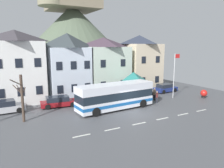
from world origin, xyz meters
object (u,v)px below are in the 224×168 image
at_px(parked_car_01, 4,107).
at_px(parked_car_03, 142,92).
at_px(harbour_buoy, 204,93).
at_px(townhouse_00, 17,66).
at_px(pedestrian_01, 157,97).
at_px(pedestrian_02, 134,94).
at_px(bare_tree_01, 22,97).
at_px(townhouse_01, 68,66).
at_px(pedestrian_00, 155,93).
at_px(flagpole, 175,72).
at_px(townhouse_03, 139,62).
at_px(bus_shelter, 133,77).
at_px(public_bench, 131,92).
at_px(hilltop_castle, 73,39).
at_px(townhouse_02, 104,65).
at_px(parked_car_00, 165,88).
at_px(transit_bus, 116,96).
at_px(parked_car_02, 59,102).

distance_m(parked_car_01, parked_car_03, 18.75).
bearing_deg(parked_car_01, harbour_buoy, -15.64).
bearing_deg(parked_car_01, townhouse_00, 64.76).
distance_m(pedestrian_01, pedestrian_02, 3.14).
bearing_deg(bare_tree_01, townhouse_01, 48.37).
bearing_deg(pedestrian_00, flagpole, -4.18).
bearing_deg(townhouse_03, bus_shelter, -130.90).
bearing_deg(public_bench, townhouse_00, 164.01).
bearing_deg(harbour_buoy, townhouse_00, 155.52).
bearing_deg(pedestrian_02, townhouse_00, 153.54).
height_order(hilltop_castle, pedestrian_02, hilltop_castle).
bearing_deg(townhouse_02, harbour_buoy, -45.30).
height_order(townhouse_02, parked_car_01, townhouse_02).
bearing_deg(townhouse_03, harbour_buoy, -71.34).
relative_size(townhouse_02, public_bench, 5.72).
distance_m(townhouse_02, harbour_buoy, 15.83).
distance_m(bus_shelter, public_bench, 3.29).
bearing_deg(bare_tree_01, parked_car_01, 110.74).
relative_size(townhouse_03, bare_tree_01, 1.96).
bearing_deg(flagpole, parked_car_00, 64.67).
xyz_separation_m(parked_car_01, public_bench, (17.47, 0.32, -0.23)).
height_order(parked_car_03, flagpole, flagpole).
distance_m(hilltop_castle, pedestrian_02, 27.10).
xyz_separation_m(townhouse_02, parked_car_03, (3.69, -5.55, -3.76)).
bearing_deg(townhouse_03, flagpole, -90.39).
height_order(townhouse_02, bus_shelter, townhouse_02).
height_order(parked_car_01, pedestrian_02, pedestrian_02).
xyz_separation_m(townhouse_00, transit_bus, (9.80, -9.52, -3.23)).
distance_m(townhouse_03, pedestrian_01, 11.21).
bearing_deg(flagpole, townhouse_01, 148.65).
bearing_deg(flagpole, townhouse_00, 156.68).
height_order(hilltop_castle, parked_car_02, hilltop_castle).
bearing_deg(bus_shelter, pedestrian_02, -112.19).
relative_size(townhouse_03, parked_car_00, 2.29).
bearing_deg(pedestrian_00, bus_shelter, 133.77).
distance_m(bus_shelter, harbour_buoy, 10.65).
bearing_deg(pedestrian_01, townhouse_00, 149.38).
relative_size(townhouse_02, bare_tree_01, 1.85).
xyz_separation_m(pedestrian_00, bare_tree_01, (-17.18, -0.43, 1.54)).
distance_m(parked_car_03, pedestrian_00, 2.94).
height_order(townhouse_03, public_bench, townhouse_03).
distance_m(transit_bus, flagpole, 10.53).
distance_m(transit_bus, pedestrian_02, 5.12).
height_order(townhouse_01, flagpole, townhouse_01).
xyz_separation_m(parked_car_00, harbour_buoy, (2.08, -5.84, 0.02)).
xyz_separation_m(townhouse_01, bus_shelter, (7.74, -5.59, -1.54)).
bearing_deg(parked_car_02, parked_car_01, -177.17).
relative_size(pedestrian_00, pedestrian_01, 1.09).
relative_size(townhouse_01, flagpole, 1.45).
relative_size(hilltop_castle, public_bench, 22.44).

